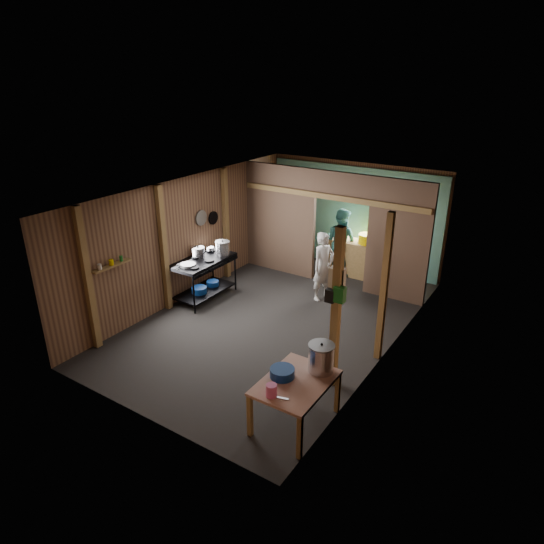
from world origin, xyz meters
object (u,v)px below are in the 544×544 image
Objects in this scene: stove_pot_large at (223,248)px; cook at (323,267)px; gas_range at (204,279)px; prep_table at (295,402)px; pink_bucket at (271,390)px; yellow_tub at (367,239)px; stock_pot at (321,358)px.

cook is (2.01, 0.87, -0.28)m from stove_pot_large.
gas_range is 4.43m from prep_table.
pink_bucket is 0.12× the size of cook.
stove_pot_large reaches higher than yellow_tub.
prep_table is at bearing -138.08° from cook.
cook is (-1.42, 4.21, -0.03)m from pink_bucket.
prep_table is 2.67× the size of stock_pot.
cook is (-1.69, 3.36, -0.15)m from stock_pot.
stove_pot_large is (-3.54, 2.90, 0.68)m from prep_table.
yellow_tub is (-1.24, 5.38, 0.61)m from prep_table.
stock_pot reaches higher than pink_bucket.
stove_pot_large is at bearing -132.86° from yellow_tub.
gas_range is at bearing -129.95° from yellow_tub.
cook reaches higher than stock_pot.
prep_table is 0.63m from pink_bucket.
pink_bucket is (-0.11, -0.44, 0.43)m from prep_table.
stove_pot_large is 3.39m from yellow_tub.
cook reaches higher than yellow_tub.
pink_bucket is at bearing -141.50° from cook.
stove_pot_large is at bearing 70.15° from gas_range.
prep_table is 5.55m from yellow_tub.
pink_bucket is (-0.27, -0.85, -0.11)m from stock_pot.
stove_pot_large is 4.80m from pink_bucket.
gas_range is at bearing -109.85° from stove_pot_large.
prep_table is 6.77× the size of pink_bucket.
cook is (-1.53, 3.77, 0.40)m from prep_table.
gas_range is at bearing 152.51° from stock_pot.
gas_range is at bearing 146.84° from prep_table.
gas_range is 3.89m from yellow_tub.
stove_pot_large is at bearing 140.72° from prep_table.
yellow_tub is (-1.40, 4.97, 0.07)m from stock_pot.
pink_bucket is at bearing -38.51° from gas_range.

